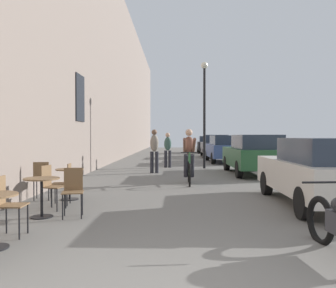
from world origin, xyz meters
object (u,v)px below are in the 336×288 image
(cafe_table_mid, at_px, (42,189))
(street_lamp, at_px, (204,101))
(cafe_chair_mid_toward_wall, at_px, (51,184))
(pedestrian_mid, at_px, (168,148))
(cafe_table_far, at_px, (70,177))
(cafe_chair_far_toward_wall, at_px, (64,181))
(parked_car_third, at_px, (224,148))
(pedestrian_near, at_px, (154,148))
(parked_car_nearest, at_px, (320,171))
(cafe_chair_near_toward_street, at_px, (7,201))
(cafe_chair_mid_toward_street, at_px, (73,188))
(parked_car_second, at_px, (254,154))
(cyclist_on_bicycle, at_px, (189,158))
(cafe_chair_far_toward_street, at_px, (42,178))
(parked_car_fourth, at_px, (215,146))
(parked_car_fifth, at_px, (207,144))

(cafe_table_mid, relative_size, street_lamp, 0.15)
(cafe_chair_mid_toward_wall, xyz_separation_m, pedestrian_mid, (2.18, 9.68, 0.41))
(cafe_table_far, distance_m, cafe_chair_far_toward_wall, 0.63)
(cafe_table_far, relative_size, parked_car_third, 0.17)
(pedestrian_near, distance_m, parked_car_nearest, 7.76)
(cafe_chair_near_toward_street, distance_m, cafe_chair_mid_toward_street, 1.44)
(parked_car_second, relative_size, parked_car_third, 1.00)
(cafe_chair_far_toward_wall, distance_m, parked_car_third, 13.61)
(cafe_table_mid, bearing_deg, cafe_chair_far_toward_wall, 87.43)
(cafe_chair_mid_toward_wall, relative_size, cyclist_on_bicycle, 0.51)
(parked_car_nearest, bearing_deg, cafe_chair_far_toward_wall, 179.54)
(cafe_chair_mid_toward_wall, distance_m, street_lamp, 10.36)
(parked_car_nearest, bearing_deg, parked_car_third, 91.06)
(parked_car_nearest, bearing_deg, cafe_table_far, 173.05)
(cafe_chair_far_toward_street, distance_m, parked_car_nearest, 6.18)
(cafe_chair_far_toward_wall, relative_size, street_lamp, 0.18)
(parked_car_third, relative_size, parked_car_fourth, 0.97)
(street_lamp, bearing_deg, parked_car_second, -55.80)
(street_lamp, xyz_separation_m, parked_car_fifth, (1.57, 15.36, -2.33))
(cafe_chair_mid_toward_wall, bearing_deg, pedestrian_near, 76.74)
(cafe_table_mid, relative_size, cafe_chair_mid_toward_wall, 0.81)
(parked_car_nearest, xyz_separation_m, parked_car_third, (-0.23, 12.61, 0.04))
(parked_car_nearest, bearing_deg, cyclist_on_bicycle, 126.47)
(parked_car_third, bearing_deg, cafe_table_mid, -110.96)
(parked_car_fourth, bearing_deg, parked_car_nearest, -89.41)
(cafe_chair_mid_toward_street, relative_size, cyclist_on_bicycle, 0.51)
(cafe_chair_near_toward_street, xyz_separation_m, parked_car_fifth, (5.42, 26.54, 0.26))
(cafe_chair_far_toward_wall, height_order, cyclist_on_bicycle, cyclist_on_bicycle)
(pedestrian_mid, relative_size, parked_car_third, 0.38)
(cafe_chair_mid_toward_street, relative_size, parked_car_fourth, 0.20)
(pedestrian_near, bearing_deg, cafe_chair_mid_toward_wall, -103.26)
(parked_car_fifth, bearing_deg, cyclist_on_bicycle, -96.89)
(street_lamp, relative_size, parked_car_nearest, 1.20)
(pedestrian_mid, distance_m, parked_car_third, 4.62)
(cafe_table_far, height_order, parked_car_fourth, parked_car_fourth)
(cafe_table_mid, bearing_deg, pedestrian_mid, 78.53)
(cafe_chair_mid_toward_street, relative_size, cafe_chair_far_toward_street, 1.00)
(cafe_table_far, bearing_deg, cafe_chair_far_toward_wall, -83.13)
(cafe_chair_mid_toward_street, height_order, cafe_chair_far_toward_street, same)
(cafe_chair_far_toward_wall, relative_size, parked_car_fifth, 0.21)
(cafe_table_mid, xyz_separation_m, cafe_chair_mid_toward_street, (0.55, 0.07, -0.00))
(cyclist_on_bicycle, bearing_deg, cafe_chair_mid_toward_street, -116.84)
(parked_car_fifth, bearing_deg, parked_car_third, -90.55)
(cafe_chair_mid_toward_wall, bearing_deg, pedestrian_mid, 77.32)
(cafe_chair_mid_toward_street, xyz_separation_m, parked_car_fifth, (4.82, 25.23, 0.26))
(cafe_table_mid, distance_m, pedestrian_near, 8.02)
(cafe_chair_near_toward_street, relative_size, parked_car_nearest, 0.22)
(cafe_chair_near_toward_street, height_order, pedestrian_near, pedestrian_near)
(cafe_chair_near_toward_street, relative_size, cafe_table_mid, 1.24)
(pedestrian_near, bearing_deg, parked_car_fifth, 77.84)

